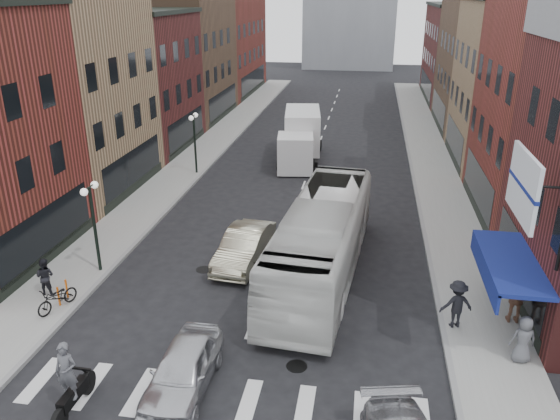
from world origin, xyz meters
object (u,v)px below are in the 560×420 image
object	(u,v)px
sedan_left_near	(183,369)
streetlamp_far	(194,132)
parked_bicycle	(57,298)
ped_left_solo	(45,276)
ped_right_a	(457,304)
ped_right_c	(523,339)
streetlamp_near	(93,212)
billboard_sign	(526,188)
motorcycle_rider	(69,381)
ped_right_b	(517,298)
sedan_left_far	(245,247)
box_truck	(300,138)
bike_rack	(63,292)
transit_bus	(322,239)

from	to	relation	value
sedan_left_near	streetlamp_far	bearing A→B (deg)	106.44
parked_bicycle	ped_left_solo	world-z (taller)	ped_left_solo
ped_right_a	ped_right_c	world-z (taller)	ped_right_a
sedan_left_near	streetlamp_near	bearing A→B (deg)	132.51
billboard_sign	ped_right_c	bearing A→B (deg)	-14.83
billboard_sign	sedan_left_near	bearing A→B (deg)	-162.41
ped_left_solo	streetlamp_far	bearing A→B (deg)	-94.08
motorcycle_rider	ped_right_c	xyz separation A→B (m)	(13.47, 4.50, -0.15)
billboard_sign	ped_right_b	xyz separation A→B (m)	(1.01, 2.20, -5.00)
sedan_left_far	ped_right_a	size ratio (longest dim) A/B	2.61
box_truck	motorcycle_rider	world-z (taller)	box_truck
streetlamp_near	streetlamp_far	xyz separation A→B (m)	(0.00, 14.00, 0.00)
billboard_sign	ped_right_a	world-z (taller)	billboard_sign
streetlamp_far	bike_rack	distance (m)	16.87
sedan_left_near	parked_bicycle	distance (m)	7.05
transit_bus	billboard_sign	bearing A→B (deg)	-32.40
streetlamp_far	ped_right_c	size ratio (longest dim) A/B	2.46
billboard_sign	transit_bus	bearing A→B (deg)	142.57
box_truck	transit_bus	distance (m)	17.17
box_truck	motorcycle_rider	distance (m)	26.66
motorcycle_rider	billboard_sign	bearing A→B (deg)	21.64
streetlamp_near	sedan_left_near	size ratio (longest dim) A/B	0.96
billboard_sign	ped_right_a	distance (m)	5.43
ped_right_b	bike_rack	bearing A→B (deg)	4.24
streetlamp_far	sedan_left_near	size ratio (longest dim) A/B	0.96
bike_rack	transit_bus	xyz separation A→B (m)	(9.81, 4.08, 1.16)
motorcycle_rider	sedan_left_far	distance (m)	10.57
transit_bus	ped_right_b	xyz separation A→B (m)	(7.39, -2.68, -0.58)
motorcycle_rider	transit_bus	xyz separation A→B (m)	(6.39, 9.56, 0.57)
bike_rack	ped_right_c	world-z (taller)	ped_right_c
billboard_sign	parked_bicycle	bearing A→B (deg)	179.07
box_truck	parked_bicycle	world-z (taller)	box_truck
ped_right_b	sedan_left_far	bearing A→B (deg)	-17.18
bike_rack	box_truck	xyz separation A→B (m)	(6.69, 20.97, 1.18)
sedan_left_far	parked_bicycle	xyz separation A→B (m)	(-6.16, -5.24, -0.17)
bike_rack	ped_right_c	distance (m)	16.92
sedan_left_far	ped_right_a	world-z (taller)	ped_right_a
bike_rack	parked_bicycle	size ratio (longest dim) A/B	0.44
bike_rack	transit_bus	world-z (taller)	transit_bus
bike_rack	transit_bus	bearing A→B (deg)	22.61
billboard_sign	ped_left_solo	size ratio (longest dim) A/B	2.37
transit_bus	sedan_left_near	bearing A→B (deg)	-108.70
parked_bicycle	ped_right_c	size ratio (longest dim) A/B	1.09
ped_right_b	motorcycle_rider	bearing A→B (deg)	26.12
motorcycle_rider	parked_bicycle	size ratio (longest dim) A/B	1.34
streetlamp_near	ped_right_b	distance (m)	17.14
bike_rack	sedan_left_near	world-z (taller)	sedan_left_near
box_truck	ped_right_b	size ratio (longest dim) A/B	4.22
motorcycle_rider	ped_right_c	world-z (taller)	motorcycle_rider
transit_bus	parked_bicycle	world-z (taller)	transit_bus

